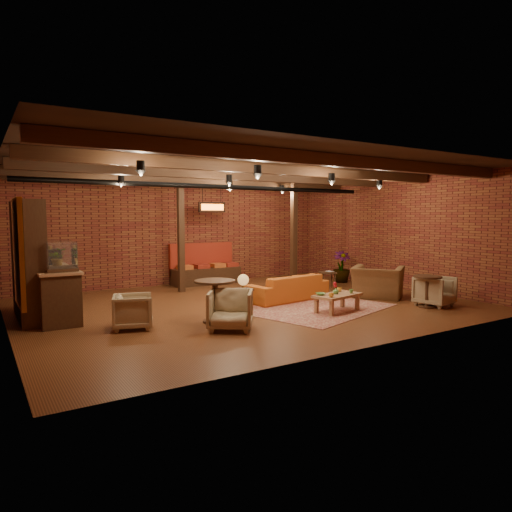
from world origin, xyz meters
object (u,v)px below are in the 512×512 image
coffee_table (337,296)px  armchair_right (378,277)px  armchair_b (230,308)px  sofa (287,287)px  armchair_a (133,310)px  round_table_right (428,286)px  armchair_far (435,289)px  plant_tall (342,236)px  side_table_lamp (243,283)px  side_table_book (328,273)px  round_table_left (215,294)px

coffee_table → armchair_right: armchair_right is taller
armchair_b → armchair_right: armchair_right is taller
sofa → armchair_a: armchair_a is taller
coffee_table → round_table_right: round_table_right is taller
sofa → round_table_right: round_table_right is taller
armchair_far → plant_tall: 4.22m
side_table_lamp → side_table_book: bearing=19.4°
round_table_left → plant_tall: (5.86, 2.79, 0.91)m
plant_tall → armchair_b: bearing=-149.6°
armchair_a → sofa: bearing=-61.2°
armchair_b → plant_tall: 6.90m
round_table_right → side_table_lamp: bearing=150.8°
side_table_book → armchair_far: 3.29m
armchair_b → plant_tall: size_ratio=0.27×
armchair_a → armchair_b: (1.51, -1.01, 0.05)m
round_table_left → side_table_lamp: bearing=35.8°
armchair_a → armchair_right: (6.33, -0.07, 0.18)m
round_table_left → round_table_right: 4.94m
sofa → plant_tall: plant_tall is taller
plant_tall → round_table_right: bearing=-105.0°
armchair_b → side_table_book: 5.39m
sofa → round_table_left: 2.86m
coffee_table → round_table_left: (-2.70, 0.52, 0.22)m
round_table_right → plant_tall: 4.30m
round_table_right → plant_tall: (1.08, 4.04, 0.99)m
side_table_lamp → round_table_left: round_table_left is taller
coffee_table → armchair_far: (2.40, -0.70, 0.04)m
sofa → armchair_a: size_ratio=3.07×
armchair_far → side_table_lamp: bearing=143.9°
coffee_table → round_table_left: round_table_left is taller
coffee_table → armchair_a: (-4.23, 0.86, 0.01)m
side_table_book → round_table_right: 3.30m
sofa → plant_tall: 3.83m
sofa → round_table_left: size_ratio=2.61×
sofa → armchair_right: 2.40m
armchair_right → armchair_far: (0.30, -1.49, -0.15)m
plant_tall → side_table_lamp: bearing=-157.3°
side_table_lamp → round_table_left: 1.36m
coffee_table → armchair_b: size_ratio=1.51×
coffee_table → plant_tall: 4.71m
round_table_right → armchair_right: bearing=89.2°
plant_tall → armchair_far: bearing=-100.8°
armchair_b → plant_tall: plant_tall is taller
side_table_lamp → round_table_left: bearing=-144.2°
coffee_table → round_table_right: size_ratio=1.68×
sofa → armchair_b: (-2.61, -1.84, 0.09)m
sofa → armchair_b: armchair_b is taller
armchair_right → side_table_book: (-0.16, 1.77, -0.09)m
coffee_table → round_table_right: bearing=-19.5°
armchair_b → armchair_far: bearing=28.3°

